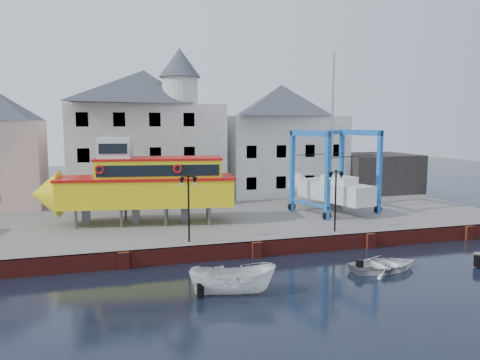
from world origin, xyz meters
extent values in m
plane|color=black|center=(0.00, 0.00, 0.00)|extent=(140.00, 140.00, 0.00)
cube|color=#66625F|center=(0.00, 11.00, 0.50)|extent=(44.00, 22.00, 1.00)
cube|color=maroon|center=(0.00, 0.12, 0.50)|extent=(44.00, 0.25, 1.00)
cube|color=maroon|center=(-8.00, -0.05, 0.50)|extent=(0.60, 0.36, 1.00)
cube|color=maroon|center=(0.00, -0.05, 0.50)|extent=(0.60, 0.36, 1.00)
cube|color=maroon|center=(8.00, -0.05, 0.50)|extent=(0.60, 0.36, 1.00)
cube|color=maroon|center=(16.00, -0.05, 0.50)|extent=(0.60, 0.36, 1.00)
cube|color=beige|center=(-5.00, 18.50, 5.50)|extent=(14.00, 8.00, 9.00)
pyramid|color=#393C44|center=(-5.00, 18.50, 11.60)|extent=(14.00, 8.00, 3.20)
cube|color=black|center=(-10.50, 14.54, 2.60)|extent=(1.00, 0.08, 1.20)
cube|color=black|center=(-7.50, 14.54, 2.60)|extent=(1.00, 0.08, 1.20)
cube|color=black|center=(-4.50, 14.54, 2.60)|extent=(1.00, 0.08, 1.20)
cube|color=black|center=(-1.50, 14.54, 2.60)|extent=(1.00, 0.08, 1.20)
cube|color=black|center=(-10.50, 14.54, 5.60)|extent=(1.00, 0.08, 1.20)
cube|color=black|center=(-7.50, 14.54, 5.60)|extent=(1.00, 0.08, 1.20)
cube|color=black|center=(-4.50, 14.54, 5.60)|extent=(1.00, 0.08, 1.20)
cube|color=black|center=(-1.50, 14.54, 5.60)|extent=(1.00, 0.08, 1.20)
cube|color=black|center=(-10.50, 14.54, 8.60)|extent=(1.00, 0.08, 1.20)
cube|color=black|center=(-7.50, 14.54, 8.60)|extent=(1.00, 0.08, 1.20)
cube|color=black|center=(-4.50, 14.54, 8.60)|extent=(1.00, 0.08, 1.20)
cube|color=black|center=(-1.50, 14.54, 8.60)|extent=(1.00, 0.08, 1.20)
cylinder|color=beige|center=(-2.00, 16.10, 11.20)|extent=(3.20, 3.20, 2.40)
cone|color=#393C44|center=(-2.00, 16.10, 13.70)|extent=(3.80, 3.80, 2.60)
cube|color=beige|center=(9.00, 19.00, 5.00)|extent=(12.00, 8.00, 8.00)
pyramid|color=#393C44|center=(9.00, 19.00, 10.60)|extent=(12.00, 8.00, 3.20)
cube|color=black|center=(4.50, 15.04, 2.60)|extent=(1.00, 0.08, 1.20)
cube|color=black|center=(7.50, 15.04, 2.60)|extent=(1.00, 0.08, 1.20)
cube|color=black|center=(10.50, 15.04, 2.60)|extent=(1.00, 0.08, 1.20)
cube|color=black|center=(13.50, 15.04, 2.60)|extent=(1.00, 0.08, 1.20)
cube|color=black|center=(4.50, 15.04, 5.60)|extent=(1.00, 0.08, 1.20)
cube|color=black|center=(7.50, 15.04, 5.60)|extent=(1.00, 0.08, 1.20)
cube|color=black|center=(10.50, 15.04, 5.60)|extent=(1.00, 0.08, 1.20)
cube|color=black|center=(13.50, 15.04, 5.60)|extent=(1.00, 0.08, 1.20)
cube|color=black|center=(19.00, 17.00, 3.00)|extent=(8.00, 7.00, 4.00)
cylinder|color=black|center=(-4.00, 1.20, 3.00)|extent=(0.12, 0.12, 4.00)
cube|color=black|center=(-4.00, 1.20, 5.05)|extent=(0.90, 0.06, 0.06)
sphere|color=black|center=(-4.00, 1.20, 5.12)|extent=(0.16, 0.16, 0.16)
cone|color=black|center=(-4.40, 1.20, 4.78)|extent=(0.32, 0.32, 0.45)
sphere|color=silver|center=(-4.40, 1.20, 4.60)|extent=(0.18, 0.18, 0.18)
cone|color=black|center=(-3.60, 1.20, 4.78)|extent=(0.32, 0.32, 0.45)
sphere|color=silver|center=(-3.60, 1.20, 4.60)|extent=(0.18, 0.18, 0.18)
cylinder|color=black|center=(6.00, 1.20, 3.00)|extent=(0.12, 0.12, 4.00)
cube|color=black|center=(6.00, 1.20, 5.05)|extent=(0.90, 0.06, 0.06)
sphere|color=black|center=(6.00, 1.20, 5.12)|extent=(0.16, 0.16, 0.16)
cone|color=black|center=(5.60, 1.20, 4.78)|extent=(0.32, 0.32, 0.45)
sphere|color=silver|center=(5.60, 1.20, 4.60)|extent=(0.18, 0.18, 0.18)
cone|color=black|center=(6.40, 1.20, 4.78)|extent=(0.32, 0.32, 0.45)
sphere|color=silver|center=(6.40, 1.20, 4.60)|extent=(0.18, 0.18, 0.18)
cylinder|color=#59595E|center=(-10.88, 7.00, 1.66)|extent=(0.23, 0.23, 1.32)
cylinder|color=#59595E|center=(-10.48, 9.43, 1.66)|extent=(0.23, 0.23, 1.32)
cylinder|color=#59595E|center=(-7.84, 6.50, 1.66)|extent=(0.23, 0.23, 1.32)
cylinder|color=#59595E|center=(-7.44, 8.93, 1.66)|extent=(0.23, 0.23, 1.32)
cylinder|color=#59595E|center=(-4.79, 5.99, 1.66)|extent=(0.23, 0.23, 1.32)
cylinder|color=#59595E|center=(-4.39, 8.43, 1.66)|extent=(0.23, 0.23, 1.32)
cylinder|color=#59595E|center=(-1.75, 5.49, 1.66)|extent=(0.23, 0.23, 1.32)
cylinder|color=#59595E|center=(-1.35, 7.93, 1.66)|extent=(0.23, 0.23, 1.32)
cube|color=#59595E|center=(-10.25, 8.14, 1.66)|extent=(0.59, 0.52, 1.32)
cube|color=#59595E|center=(-6.77, 7.57, 1.66)|extent=(0.59, 0.52, 1.32)
cube|color=#59595E|center=(-3.29, 7.00, 1.66)|extent=(0.59, 0.52, 1.32)
cube|color=yellow|center=(-5.90, 7.43, 3.29)|extent=(12.72, 5.31, 1.94)
cone|color=yellow|center=(-12.94, 8.59, 3.29)|extent=(2.46, 3.62, 3.35)
cube|color=red|center=(-5.90, 7.43, 4.35)|extent=(13.01, 5.50, 0.19)
cube|color=yellow|center=(-5.03, 7.28, 4.97)|extent=(9.19, 4.39, 1.41)
cube|color=black|center=(-5.28, 5.78, 5.01)|extent=(8.36, 1.44, 0.79)
cube|color=black|center=(-4.78, 8.79, 5.01)|extent=(8.36, 1.44, 0.79)
cube|color=red|center=(-5.03, 7.28, 5.75)|extent=(9.37, 4.51, 0.16)
cube|color=silver|center=(-8.07, 7.79, 6.48)|extent=(2.63, 2.63, 1.60)
cube|color=black|center=(-8.26, 6.63, 6.54)|extent=(1.91, 0.37, 0.71)
torus|color=red|center=(-9.20, 6.37, 5.14)|extent=(0.63, 0.22, 0.62)
torus|color=red|center=(-3.98, 5.51, 5.14)|extent=(0.63, 0.22, 0.62)
cube|color=#106EB8|center=(7.14, 4.63, 4.34)|extent=(0.40, 0.40, 6.67)
cylinder|color=black|center=(7.14, 4.63, 1.33)|extent=(0.70, 0.39, 0.67)
cube|color=#106EB8|center=(6.09, 8.94, 4.34)|extent=(0.40, 0.40, 6.67)
cylinder|color=black|center=(6.09, 8.94, 1.33)|extent=(0.70, 0.39, 0.67)
cube|color=#106EB8|center=(12.37, 5.91, 4.34)|extent=(0.40, 0.40, 6.67)
cylinder|color=black|center=(12.37, 5.91, 1.33)|extent=(0.70, 0.39, 0.67)
cube|color=#106EB8|center=(11.32, 10.21, 4.34)|extent=(0.40, 0.40, 6.67)
cylinder|color=black|center=(11.32, 10.21, 1.33)|extent=(0.70, 0.39, 0.67)
cube|color=#106EB8|center=(6.61, 6.79, 7.51)|extent=(1.45, 4.71, 0.47)
cube|color=#106EB8|center=(6.61, 6.79, 1.95)|extent=(1.35, 4.69, 0.20)
cube|color=#106EB8|center=(11.85, 8.06, 7.51)|extent=(1.45, 4.71, 0.47)
cube|color=#106EB8|center=(11.85, 8.06, 1.95)|extent=(1.35, 4.69, 0.20)
cube|color=#106EB8|center=(8.71, 9.58, 7.51)|extent=(5.64, 1.68, 0.33)
cube|color=silver|center=(9.23, 7.42, 2.72)|extent=(3.82, 7.46, 1.53)
cone|color=silver|center=(8.23, 11.54, 2.72)|extent=(2.49, 2.00, 2.19)
cube|color=#59595E|center=(9.23, 7.42, 1.62)|extent=(0.63, 1.72, 0.67)
cube|color=silver|center=(9.34, 6.96, 3.76)|extent=(2.16, 3.14, 0.57)
cylinder|color=#99999E|center=(9.12, 7.89, 8.72)|extent=(0.19, 0.19, 10.49)
cube|color=black|center=(9.64, 5.76, 5.69)|extent=(5.00, 1.33, 0.05)
cube|color=black|center=(8.82, 9.09, 5.69)|extent=(5.00, 1.33, 0.05)
imported|color=silver|center=(-3.09, -5.59, 0.00)|extent=(4.51, 2.61, 1.64)
imported|color=silver|center=(6.16, -4.46, 0.00)|extent=(4.26, 3.13, 0.86)
camera|label=1|loc=(-8.97, -26.79, 8.31)|focal=35.00mm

